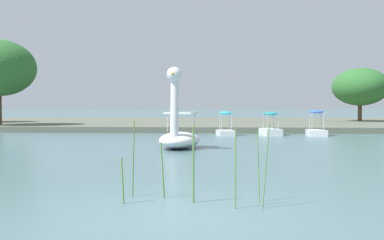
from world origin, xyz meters
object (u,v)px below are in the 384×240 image
object	(u,v)px
swan_boat	(179,133)
pedal_boat_blue	(316,128)
pedal_boat_teal	(271,128)
pedal_boat_cyan	(226,128)
tree_broadleaf_behind_dock	(360,87)

from	to	relation	value
swan_boat	pedal_boat_blue	world-z (taller)	swan_boat
pedal_boat_teal	pedal_boat_cyan	bearing A→B (deg)	-172.48
pedal_boat_teal	pedal_boat_blue	size ratio (longest dim) A/B	1.15
pedal_boat_blue	tree_broadleaf_behind_dock	size ratio (longest dim) A/B	0.26
pedal_boat_cyan	pedal_boat_teal	bearing A→B (deg)	7.52
swan_boat	tree_broadleaf_behind_dock	size ratio (longest dim) A/B	0.48
pedal_boat_cyan	pedal_boat_teal	xyz separation A→B (m)	(2.72, 0.36, 0.00)
pedal_boat_teal	pedal_boat_blue	distance (m)	2.69
pedal_boat_teal	tree_broadleaf_behind_dock	distance (m)	17.53
swan_boat	pedal_boat_teal	bearing A→B (deg)	62.00
tree_broadleaf_behind_dock	pedal_boat_cyan	bearing A→B (deg)	-129.82
pedal_boat_cyan	tree_broadleaf_behind_dock	size ratio (longest dim) A/B	0.27
pedal_boat_teal	tree_broadleaf_behind_dock	xyz separation A→B (m)	(9.56, 14.37, 3.09)
pedal_boat_cyan	pedal_boat_blue	distance (m)	5.39
pedal_boat_teal	pedal_boat_blue	xyz separation A→B (m)	(2.67, -0.36, 0.02)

